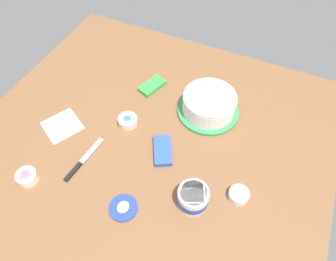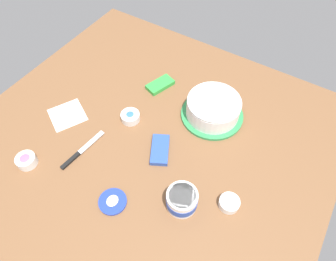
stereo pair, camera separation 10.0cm
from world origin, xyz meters
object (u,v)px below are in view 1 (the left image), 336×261
object	(u,v)px
frosting_tub_lid	(123,208)
paper_napkin	(62,125)
frosted_cake	(209,104)
candy_box_upper	(163,150)
spreading_knife	(81,163)
sprinkle_bowl_blue	(128,120)
frosting_tub	(193,197)
sprinkle_bowl_pink	(27,177)
candy_box_lower	(152,86)
sprinkle_bowl_orange	(239,195)

from	to	relation	value
frosting_tub_lid	paper_napkin	distance (m)	0.50
frosted_cake	paper_napkin	distance (m)	0.67
candy_box_upper	spreading_knife	bearing A→B (deg)	-84.08
frosting_tub_lid	sprinkle_bowl_blue	bearing A→B (deg)	-153.51
frosted_cake	sprinkle_bowl_blue	size ratio (longest dim) A/B	3.34
frosting_tub	sprinkle_bowl_pink	distance (m)	0.66
candy_box_lower	candy_box_upper	size ratio (longest dim) A/B	0.94
frosting_tub	sprinkle_bowl_pink	world-z (taller)	frosting_tub
sprinkle_bowl_orange	sprinkle_bowl_blue	bearing A→B (deg)	-103.99
sprinkle_bowl_pink	paper_napkin	bearing A→B (deg)	-171.45
paper_napkin	sprinkle_bowl_orange	bearing A→B (deg)	89.80
sprinkle_bowl_orange	sprinkle_bowl_blue	distance (m)	0.58
sprinkle_bowl_orange	sprinkle_bowl_blue	world-z (taller)	sprinkle_bowl_blue
spreading_knife	candy_box_lower	distance (m)	0.52
frosting_tub	sprinkle_bowl_blue	distance (m)	0.47
frosted_cake	frosting_tub_lid	xyz separation A→B (m)	(0.58, -0.13, -0.05)
candy_box_lower	spreading_knife	bearing A→B (deg)	10.65
paper_napkin	sprinkle_bowl_pink	bearing A→B (deg)	8.55
frosted_cake	sprinkle_bowl_blue	distance (m)	0.38
spreading_knife	sprinkle_bowl_orange	xyz separation A→B (m)	(-0.13, 0.63, 0.01)
sprinkle_bowl_orange	frosting_tub	bearing A→B (deg)	-58.84
frosting_tub	sprinkle_bowl_orange	xyz separation A→B (m)	(-0.09, 0.15, -0.03)
spreading_knife	sprinkle_bowl_blue	distance (m)	0.28
candy_box_upper	frosting_tub_lid	bearing A→B (deg)	-33.71
frosting_tub	frosting_tub_lid	world-z (taller)	frosting_tub
sprinkle_bowl_pink	sprinkle_bowl_orange	size ratio (longest dim) A/B	1.04
candy_box_upper	sprinkle_bowl_orange	bearing A→B (deg)	51.40
frosting_tub_lid	candy_box_upper	distance (m)	0.29
frosted_cake	sprinkle_bowl_pink	size ratio (longest dim) A/B	3.56
frosting_tub_lid	sprinkle_bowl_pink	xyz separation A→B (m)	(0.05, -0.40, 0.02)
candy_box_lower	paper_napkin	xyz separation A→B (m)	(0.39, -0.27, -0.01)
frosted_cake	sprinkle_bowl_orange	xyz separation A→B (m)	(0.36, 0.25, -0.04)
sprinkle_bowl_blue	candy_box_upper	world-z (taller)	sprinkle_bowl_blue
frosted_cake	sprinkle_bowl_pink	world-z (taller)	frosted_cake
sprinkle_bowl_orange	sprinkle_bowl_blue	size ratio (longest dim) A/B	0.90
spreading_knife	candy_box_lower	bearing A→B (deg)	171.75
sprinkle_bowl_blue	sprinkle_bowl_pink	bearing A→B (deg)	-28.36
frosted_cake	spreading_knife	world-z (taller)	frosted_cake
sprinkle_bowl_orange	candy_box_upper	bearing A→B (deg)	-100.49
frosting_tub	candy_box_lower	world-z (taller)	frosting_tub
candy_box_lower	sprinkle_bowl_orange	bearing A→B (deg)	74.06
sprinkle_bowl_pink	candy_box_lower	bearing A→B (deg)	161.38
frosting_tub	spreading_knife	distance (m)	0.48
frosting_tub	candy_box_upper	bearing A→B (deg)	-128.38
frosted_cake	candy_box_lower	bearing A→B (deg)	-96.16
sprinkle_bowl_pink	candy_box_lower	size ratio (longest dim) A/B	0.59
frosting_tub_lid	sprinkle_bowl_orange	bearing A→B (deg)	120.51
sprinkle_bowl_blue	candy_box_lower	xyz separation A→B (m)	(-0.25, 0.00, -0.01)
frosted_cake	spreading_knife	size ratio (longest dim) A/B	1.21
frosted_cake	frosting_tub	distance (m)	0.46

